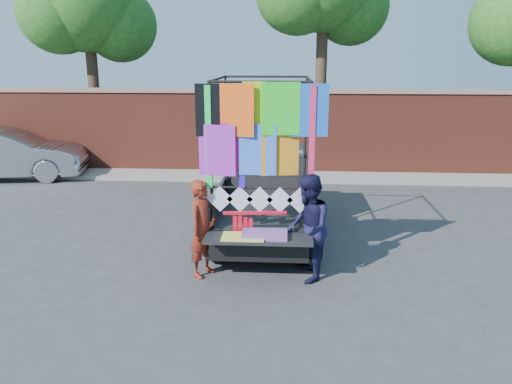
# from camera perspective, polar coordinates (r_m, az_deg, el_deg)

# --- Properties ---
(ground) EXTENTS (90.00, 90.00, 0.00)m
(ground) POSITION_cam_1_polar(r_m,az_deg,el_deg) (9.06, 3.65, -7.91)
(ground) COLOR #38383A
(ground) RESTS_ON ground
(brick_wall) EXTENTS (30.00, 0.45, 2.61)m
(brick_wall) POSITION_cam_1_polar(r_m,az_deg,el_deg) (15.50, 3.78, 6.94)
(brick_wall) COLOR brown
(brick_wall) RESTS_ON ground
(curb) EXTENTS (30.00, 1.20, 0.12)m
(curb) POSITION_cam_1_polar(r_m,az_deg,el_deg) (15.05, 3.70, 1.78)
(curb) COLOR gray
(curb) RESTS_ON ground
(tree_left) EXTENTS (4.20, 3.30, 7.05)m
(tree_left) POSITION_cam_1_polar(r_m,az_deg,el_deg) (17.74, -18.78, 19.53)
(tree_left) COLOR #38281C
(tree_left) RESTS_ON ground
(pickup_truck) EXTENTS (2.03, 5.09, 3.21)m
(pickup_truck) POSITION_cam_1_polar(r_m,az_deg,el_deg) (10.63, 1.18, 0.26)
(pickup_truck) COLOR black
(pickup_truck) RESTS_ON ground
(sedan) EXTENTS (4.71, 2.33, 1.48)m
(sedan) POSITION_cam_1_polar(r_m,az_deg,el_deg) (16.61, -26.61, 3.87)
(sedan) COLOR #A4A4AA
(sedan) RESTS_ON ground
(woman) EXTENTS (0.62, 0.71, 1.64)m
(woman) POSITION_cam_1_polar(r_m,az_deg,el_deg) (8.28, -6.09, -4.17)
(woman) COLOR maroon
(woman) RESTS_ON ground
(man) EXTENTS (0.73, 0.91, 1.77)m
(man) POSITION_cam_1_polar(r_m,az_deg,el_deg) (8.10, 5.94, -4.13)
(man) COLOR #161536
(man) RESTS_ON ground
(streamer_bundle) EXTENTS (1.03, 0.14, 0.70)m
(streamer_bundle) POSITION_cam_1_polar(r_m,az_deg,el_deg) (8.12, -0.94, -3.79)
(streamer_bundle) COLOR red
(streamer_bundle) RESTS_ON ground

